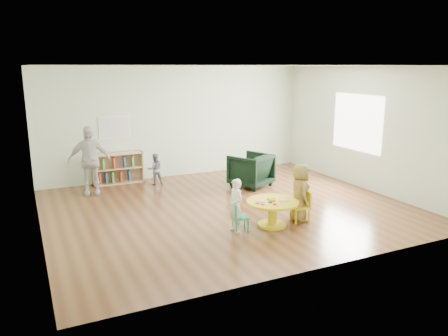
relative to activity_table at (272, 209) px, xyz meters
name	(u,v)px	position (x,y,z in m)	size (l,w,h in m)	color
room	(229,114)	(-0.26, 1.26, 1.57)	(7.10, 7.00, 2.80)	#54311A
activity_table	(272,209)	(0.00, 0.00, 0.00)	(0.93, 0.93, 0.51)	gold
kid_chair_left	(238,216)	(-0.66, 0.04, -0.06)	(0.31, 0.31, 0.49)	#1B9870
kid_chair_right	(303,205)	(0.62, -0.04, -0.01)	(0.38, 0.38, 0.58)	gold
bookshelf	(117,168)	(-1.88, 4.12, 0.04)	(1.20, 0.30, 0.75)	tan
alphabet_poster	(115,127)	(-1.87, 4.24, 1.03)	(0.74, 0.01, 0.54)	white
armchair	(251,170)	(0.92, 2.49, 0.07)	(0.84, 0.86, 0.79)	black
child_left	(236,206)	(-0.72, 0.04, 0.14)	(0.34, 0.22, 0.93)	white
child_right	(300,193)	(0.59, 0.02, 0.22)	(0.53, 0.34, 1.08)	gold
toddler	(155,169)	(-1.09, 3.60, 0.06)	(0.37, 0.29, 0.76)	#161E38
adult_caretaker	(89,161)	(-2.61, 3.42, 0.45)	(0.90, 0.37, 1.53)	silver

